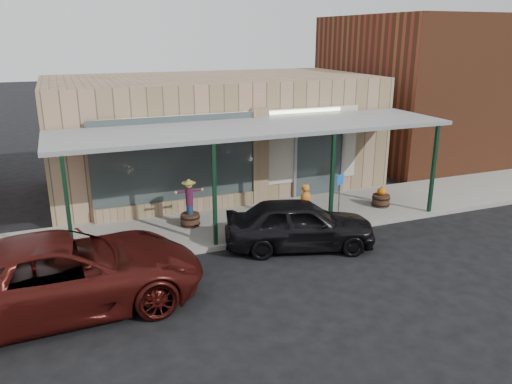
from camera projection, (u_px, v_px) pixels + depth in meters
name	position (u px, v px, depth m)	size (l,w,h in m)	color
ground	(309.00, 271.00, 12.58)	(120.00, 120.00, 0.00)	black
sidewalk	(257.00, 221.00, 15.75)	(40.00, 3.20, 0.15)	gray
storefront	(213.00, 132.00, 19.18)	(12.00, 6.25, 4.20)	tan
awning	(257.00, 129.00, 14.82)	(12.00, 3.00, 3.04)	slate
block_buildings_near	(252.00, 84.00, 20.30)	(61.00, 8.00, 8.00)	brown
barrel_scarecrow	(190.00, 210.00, 15.01)	(0.88, 0.72, 1.48)	#4D2E1E
barrel_pumpkin	(381.00, 199.00, 16.83)	(0.61, 0.61, 0.69)	#4D2E1E
handicap_sign	(340.00, 192.00, 15.14)	(0.30, 0.13, 1.53)	gray
parked_sedan	(300.00, 224.00, 13.78)	(4.42, 2.77, 1.55)	black
car_maroon	(63.00, 274.00, 10.62)	(2.76, 5.99, 1.66)	#43100D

